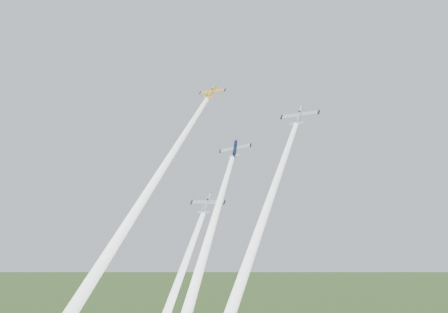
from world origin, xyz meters
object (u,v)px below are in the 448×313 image
at_px(plane_silver_right, 299,115).
at_px(plane_silver_low, 207,203).
at_px(plane_navy, 235,149).
at_px(plane_yellow, 212,92).

xyz_separation_m(plane_silver_right, plane_silver_low, (-14.14, -13.78, -18.86)).
distance_m(plane_navy, plane_silver_low, 18.31).
height_order(plane_navy, plane_silver_low, plane_navy).
bearing_deg(plane_silver_right, plane_silver_low, -147.77).
distance_m(plane_yellow, plane_silver_right, 22.92).
bearing_deg(plane_silver_low, plane_yellow, 105.51).
distance_m(plane_silver_right, plane_silver_low, 27.31).
xyz_separation_m(plane_navy, plane_silver_low, (1.98, -12.86, -12.88)).
bearing_deg(plane_yellow, plane_silver_low, -66.05).
relative_size(plane_navy, plane_silver_low, 1.02).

